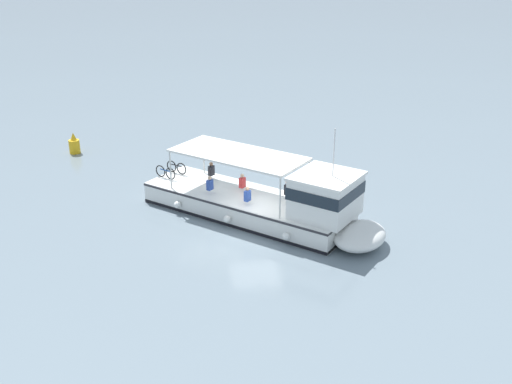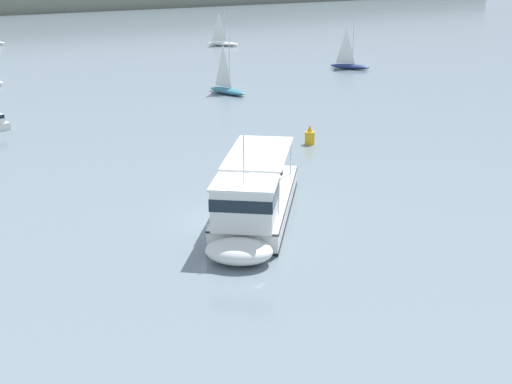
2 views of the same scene
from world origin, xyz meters
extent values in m
plane|color=slate|center=(0.00, 0.00, 0.00)|extent=(400.00, 400.00, 0.00)
cube|color=white|center=(1.72, 0.24, 0.55)|extent=(9.64, 10.13, 1.10)
ellipsoid|color=white|center=(-2.46, -4.34, 0.55)|extent=(3.66, 3.61, 1.01)
cube|color=black|center=(1.72, 0.24, 0.10)|extent=(9.67, 10.16, 0.16)
cube|color=#2D2D33|center=(1.72, 0.24, 1.02)|extent=(9.69, 10.18, 0.10)
cube|color=white|center=(-1.25, -3.01, 2.05)|extent=(3.76, 3.75, 1.90)
cube|color=#19232D|center=(-1.25, -3.01, 2.38)|extent=(3.84, 3.83, 0.56)
cube|color=white|center=(-1.25, -3.01, 3.06)|extent=(3.99, 3.98, 0.12)
cube|color=white|center=(2.02, 0.57, 3.15)|extent=(6.69, 6.93, 0.10)
cylinder|color=silver|center=(0.84, -2.75, 2.10)|extent=(0.08, 0.08, 2.00)
cylinder|color=silver|center=(-1.17, -0.91, 2.10)|extent=(0.08, 0.08, 2.00)
cylinder|color=silver|center=(5.22, 2.05, 2.10)|extent=(0.08, 0.08, 2.00)
cylinder|color=silver|center=(3.21, 3.89, 2.10)|extent=(0.08, 0.08, 2.00)
cylinder|color=silver|center=(-1.45, -3.23, 4.22)|extent=(0.06, 0.06, 2.20)
sphere|color=white|center=(-1.89, -1.07, 0.50)|extent=(0.36, 0.36, 0.36)
sphere|color=white|center=(0.34, 1.36, 0.50)|extent=(0.36, 0.36, 0.36)
sphere|color=white|center=(2.43, 3.65, 0.50)|extent=(0.36, 0.36, 0.36)
torus|color=black|center=(5.12, 3.30, 1.43)|extent=(0.49, 0.53, 0.66)
torus|color=black|center=(5.59, 3.81, 1.43)|extent=(0.49, 0.53, 0.66)
cylinder|color=#232328|center=(5.36, 3.55, 1.55)|extent=(0.52, 0.56, 0.06)
torus|color=black|center=(4.45, 3.90, 1.43)|extent=(0.49, 0.53, 0.66)
torus|color=black|center=(4.93, 4.42, 1.43)|extent=(0.49, 0.53, 0.66)
cylinder|color=#1E478C|center=(4.69, 4.16, 1.55)|extent=(0.52, 0.56, 0.06)
cube|color=black|center=(4.24, 1.74, 1.56)|extent=(0.38, 0.38, 0.52)
sphere|color=#9E7051|center=(4.24, 1.74, 1.93)|extent=(0.20, 0.20, 0.20)
cube|color=#2D4CA5|center=(2.21, 1.99, 1.56)|extent=(0.38, 0.38, 0.52)
sphere|color=beige|center=(2.21, 1.99, 1.93)|extent=(0.20, 0.20, 0.20)
cube|color=red|center=(2.27, 0.34, 1.56)|extent=(0.38, 0.38, 0.52)
sphere|color=beige|center=(2.27, 0.34, 1.93)|extent=(0.20, 0.20, 0.20)
cube|color=#2D4CA5|center=(0.53, 0.33, 1.56)|extent=(0.38, 0.38, 0.52)
sphere|color=tan|center=(0.53, 0.33, 1.93)|extent=(0.20, 0.20, 0.20)
cube|color=black|center=(1.03, -1.72, 1.56)|extent=(0.38, 0.38, 0.52)
sphere|color=#9E7051|center=(1.03, -1.72, 1.93)|extent=(0.20, 0.20, 0.20)
cylinder|color=gold|center=(13.04, 9.99, 0.45)|extent=(0.70, 0.70, 0.90)
cone|color=gold|center=(13.04, 9.99, 1.15)|extent=(0.42, 0.42, 0.50)
camera|label=1|loc=(-25.20, 3.98, 12.62)|focal=41.48mm
camera|label=2|loc=(-18.10, -28.07, 12.56)|focal=50.25mm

